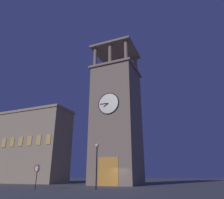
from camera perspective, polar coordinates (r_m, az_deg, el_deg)
name	(u,v)px	position (r m, az deg, el deg)	size (l,w,h in m)	color
ground_plane	(116,187)	(29.80, 1.23, -23.02)	(200.00, 200.00, 0.00)	#4C4C51
clocktower	(117,120)	(36.27, 1.28, -5.68)	(7.92, 7.68, 27.18)	gray
adjacent_wing_building	(32,146)	(46.87, -21.30, -11.83)	(16.02, 6.46, 14.42)	gray
street_lamp	(97,157)	(24.03, -4.23, -15.48)	(0.44, 0.44, 4.85)	black
no_horn_sign	(37,170)	(24.70, -20.04, -17.88)	(0.78, 0.14, 2.53)	black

